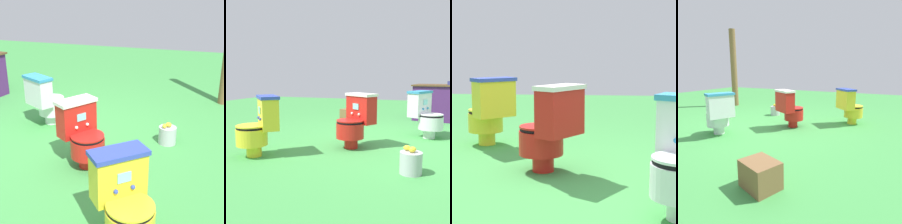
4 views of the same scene
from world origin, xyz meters
TOP-DOWN VIEW (x-y plane):
  - ground at (0.00, 0.00)m, footprint 14.00×14.00m
  - toilet_yellow at (-1.41, -1.16)m, footprint 0.63×0.63m
  - toilet_red at (-0.44, -0.39)m, footprint 0.60×0.63m
  - toilet_white at (0.43, 0.55)m, footprint 0.62×0.58m
  - vendor_table at (0.84, 2.43)m, footprint 1.57×1.05m
  - small_crate at (-1.12, 1.56)m, footprint 0.43×0.39m
  - lemon_bucket at (0.37, -1.19)m, footprint 0.22×0.22m

SIDE VIEW (x-z plane):
  - ground at x=0.00m, z-range 0.00..0.00m
  - lemon_bucket at x=0.37m, z-range -0.02..0.26m
  - small_crate at x=-1.12m, z-range 0.00..0.27m
  - toilet_yellow at x=-1.41m, z-range 0.01..0.73m
  - toilet_red at x=-0.44m, z-range 0.01..0.73m
  - toilet_white at x=0.43m, z-range 0.01..0.73m
  - vendor_table at x=0.84m, z-range -0.03..0.82m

